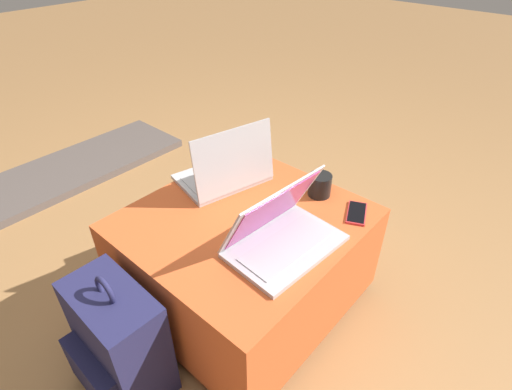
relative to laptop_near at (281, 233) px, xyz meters
The scene contains 8 objects.
ground_plane 0.52m from the laptop_near, 82.35° to the left, with size 14.00×14.00×0.00m, color #9E7042.
ottoman 0.33m from the laptop_near, 82.35° to the left, with size 0.80×0.76×0.44m.
laptop_near is the anchor object (origin of this frame).
laptop_far 0.43m from the laptop_near, 70.04° to the left, with size 0.39×0.33×0.26m.
cell_phone 0.34m from the laptop_near, 18.58° to the right, with size 0.15×0.12×0.01m.
backpack 0.64m from the laptop_near, 153.24° to the left, with size 0.24×0.34×0.49m.
coffee_mug 0.34m from the laptop_near, 11.62° to the left, with size 0.13×0.09×0.09m.
fireplace_hearth 1.76m from the laptop_near, 89.13° to the left, with size 1.40×0.50×0.04m.
Camera 1 is at (-0.82, -0.79, 1.35)m, focal length 28.00 mm.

